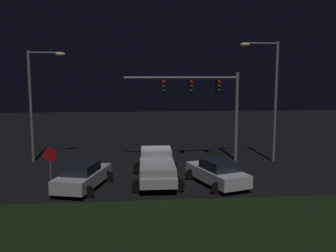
# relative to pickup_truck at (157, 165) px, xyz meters

# --- Properties ---
(ground_plane) EXTENTS (80.00, 80.00, 0.00)m
(ground_plane) POSITION_rel_pickup_truck_xyz_m (0.19, 1.89, -1.00)
(ground_plane) COLOR black
(grass_median) EXTENTS (25.63, 6.17, 0.10)m
(grass_median) POSITION_rel_pickup_truck_xyz_m (0.19, -6.70, -0.95)
(grass_median) COLOR black
(grass_median) RESTS_ON ground_plane
(pickup_truck) EXTENTS (2.94, 5.44, 1.80)m
(pickup_truck) POSITION_rel_pickup_truck_xyz_m (0.00, 0.00, 0.00)
(pickup_truck) COLOR #B7B7BC
(pickup_truck) RESTS_ON ground_plane
(car_sedan) EXTENTS (3.22, 4.72, 1.51)m
(car_sedan) POSITION_rel_pickup_truck_xyz_m (-4.21, -1.03, -0.26)
(car_sedan) COLOR #B7B7BC
(car_sedan) RESTS_ON ground_plane
(car_sedan_far) EXTENTS (3.35, 4.75, 1.51)m
(car_sedan_far) POSITION_rel_pickup_truck_xyz_m (3.46, -0.97, -0.26)
(car_sedan_far) COLOR silver
(car_sedan_far) RESTS_ON ground_plane
(traffic_signal_gantry) EXTENTS (8.32, 0.56, 6.50)m
(traffic_signal_gantry) POSITION_rel_pickup_truck_xyz_m (3.75, 5.14, 3.90)
(traffic_signal_gantry) COLOR slate
(traffic_signal_gantry) RESTS_ON ground_plane
(street_lamp_left) EXTENTS (2.67, 0.44, 8.01)m
(street_lamp_left) POSITION_rel_pickup_truck_xyz_m (-8.15, 5.89, 4.06)
(street_lamp_left) COLOR slate
(street_lamp_left) RESTS_ON ground_plane
(street_lamp_right) EXTENTS (2.82, 0.44, 8.64)m
(street_lamp_right) POSITION_rel_pickup_truck_xyz_m (8.29, 4.45, 4.42)
(street_lamp_right) COLOR slate
(street_lamp_right) RESTS_ON ground_plane
(stop_sign) EXTENTS (0.76, 0.08, 2.23)m
(stop_sign) POSITION_rel_pickup_truck_xyz_m (-6.06, -0.47, 0.56)
(stop_sign) COLOR slate
(stop_sign) RESTS_ON ground_plane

